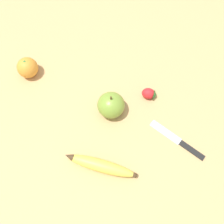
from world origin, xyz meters
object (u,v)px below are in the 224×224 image
object	(u,v)px
banana	(100,166)
strawberry	(150,94)
apple	(111,105)
orange	(28,68)
paring_knife	(179,141)

from	to	relation	value
banana	strawberry	bearing A→B (deg)	-107.73
banana	apple	distance (m)	0.18
banana	apple	xyz separation A→B (m)	(-0.11, -0.14, 0.02)
apple	strawberry	bearing A→B (deg)	172.74
strawberry	apple	distance (m)	0.13
strawberry	apple	bearing A→B (deg)	-142.50
orange	apple	bearing A→B (deg)	122.95
strawberry	paring_knife	world-z (taller)	strawberry
banana	paring_knife	distance (m)	0.24
strawberry	apple	world-z (taller)	apple
orange	apple	world-z (taller)	apple
orange	paring_knife	bearing A→B (deg)	123.01
strawberry	paring_knife	bearing A→B (deg)	-47.88
apple	banana	bearing A→B (deg)	50.68
orange	paring_knife	xyz separation A→B (m)	(-0.28, 0.44, -0.03)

